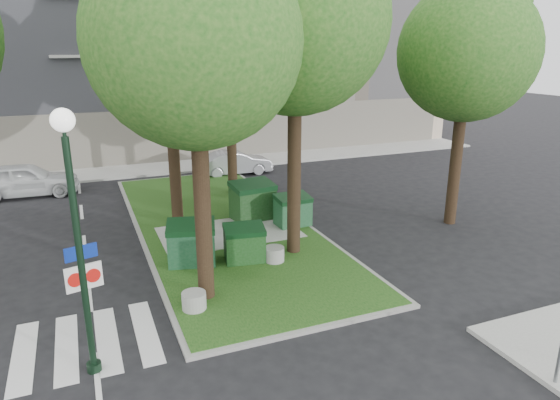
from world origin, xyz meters
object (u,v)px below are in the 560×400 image
bollard_left (194,301)px  traffic_sign_pole (84,279)px  dumpster_a (192,243)px  dumpster_d (293,210)px  tree_median_near_left (197,19)px  car_white (25,180)px  litter_bin (256,195)px  dumpster_b (244,243)px  bollard_right (274,254)px  tree_street_right (470,38)px  street_lamp (75,216)px  car_silver (235,163)px  bollard_mid (247,245)px  tree_median_near_right (298,0)px  tree_median_far (229,7)px  dumpster_c (253,201)px  tree_median_mid (169,38)px

bollard_left → traffic_sign_pole: 2.98m
dumpster_a → dumpster_d: (4.37, 2.02, -0.08)m
tree_median_near_left → dumpster_d: tree_median_near_left is taller
tree_median_near_left → car_white: 15.45m
traffic_sign_pole → litter_bin: bearing=36.3°
dumpster_a → dumpster_b: 1.66m
tree_median_near_left → bollard_right: (2.51, 1.41, -6.97)m
tree_street_right → street_lamp: 14.83m
dumpster_d → traffic_sign_pole: (-7.54, -5.52, 1.03)m
street_lamp → car_silver: street_lamp is taller
bollard_mid → bollard_left: bearing=-129.3°
tree_median_near_left → tree_median_near_right: 4.09m
tree_median_far → dumpster_a: 11.07m
bollard_left → tree_median_near_left: bearing=47.9°
tree_median_near_left → bollard_left: tree_median_near_left is taller
tree_street_right → traffic_sign_pole: tree_street_right is taller
tree_street_right → bollard_left: tree_street_right is taller
tree_median_near_left → traffic_sign_pole: size_ratio=3.90×
street_lamp → car_white: 15.58m
bollard_left → dumpster_a: bearing=78.1°
tree_median_near_right → car_silver: (1.41, 11.20, -7.34)m
car_silver → traffic_sign_pole: bearing=151.6°
bollard_left → bollard_right: bollard_right is taller
traffic_sign_pole → car_white: bearing=84.5°
tree_median_near_right → tree_street_right: (7.00, 0.50, -1.00)m
bollard_left → bollard_mid: same height
dumpster_d → car_white: bearing=135.7°
dumpster_a → traffic_sign_pole: size_ratio=0.63×
dumpster_c → dumpster_b: bearing=-120.4°
tree_street_right → tree_median_mid: bearing=158.2°
dumpster_b → litter_bin: 6.24m
bollard_left → car_silver: car_silver is taller
dumpster_a → street_lamp: bearing=-110.7°
tree_median_near_right → bollard_right: (-0.99, -0.59, -7.64)m
bollard_left → dumpster_c: bearing=58.4°
litter_bin → car_white: bearing=150.3°
tree_median_near_right → street_lamp: 9.03m
tree_median_far → bollard_left: size_ratio=18.70×
dumpster_c → car_white: dumpster_c is taller
tree_median_mid → tree_street_right: 10.77m
litter_bin → bollard_right: bearing=-104.3°
dumpster_c → tree_street_right: bearing=-30.3°
bollard_mid → car_silver: bearing=74.6°
bollard_mid → tree_median_near_right: bearing=-15.8°
tree_median_near_left → tree_median_near_right: size_ratio=0.92×
dumpster_c → litter_bin: (0.83, 1.99, -0.39)m
dumpster_d → street_lamp: bearing=-141.9°
dumpster_b → car_silver: bearing=82.8°
tree_median_far → dumpster_c: 8.44m
tree_median_near_left → tree_street_right: 10.80m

